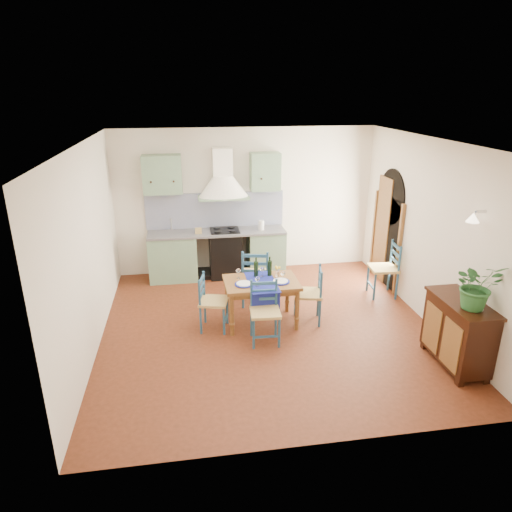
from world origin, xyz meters
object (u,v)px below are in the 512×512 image
Objects in this scene: sideboard at (458,331)px; dining_table at (262,286)px; potted_plant at (477,286)px; chair_near at (265,312)px.

dining_table is at bearing 146.81° from sideboard.
potted_plant reaches higher than dining_table.
dining_table is at bearing 143.73° from potted_plant.
chair_near is 2.58m from sideboard.
dining_table reaches higher than chair_near.
chair_near is at bearing -94.34° from dining_table.
sideboard is 0.75m from potted_plant.
chair_near is at bearing 153.43° from potted_plant.
potted_plant is at bearing -36.27° from dining_table.
dining_table reaches higher than sideboard.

